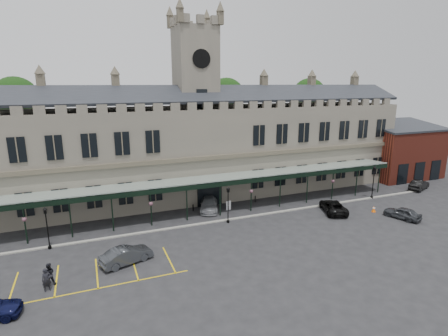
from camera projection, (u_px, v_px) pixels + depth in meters
name	position (u px, v px, depth m)	size (l,w,h in m)	color
ground	(246.00, 240.00, 34.48)	(140.00, 140.00, 0.00)	black
station_building	(197.00, 149.00, 47.31)	(60.00, 10.36, 17.30)	#605B50
clock_tower	(196.00, 99.00, 45.82)	(5.60, 5.60, 24.80)	#605B50
canopy	(219.00, 195.00, 40.65)	(50.00, 4.10, 4.30)	#8C9E93
brick_annex	(400.00, 152.00, 57.43)	(12.40, 8.36, 9.23)	maroon
kerb	(226.00, 220.00, 39.43)	(60.00, 0.40, 0.12)	gray
parking_markings	(97.00, 276.00, 28.09)	(16.00, 6.00, 0.01)	gold
tree_behind_left	(16.00, 101.00, 46.10)	(6.00, 6.00, 16.00)	#332314
tree_behind_mid	(226.00, 98.00, 56.89)	(6.00, 6.00, 16.00)	#332314
tree_behind_right	(309.00, 96.00, 62.65)	(6.00, 6.00, 16.00)	#332314
lamp_post_left	(47.00, 224.00, 32.14)	(0.39, 0.39, 4.15)	black
lamp_post_mid	(228.00, 201.00, 38.25)	(0.40, 0.40, 4.20)	black
lamp_post_right	(374.00, 179.00, 46.41)	(0.43, 0.43, 4.55)	black
traffic_cone	(374.00, 209.00, 42.00)	(0.47, 0.47, 0.74)	#FF6408
sign_board	(229.00, 206.00, 42.65)	(0.66, 0.16, 1.13)	black
bollard_left	(193.00, 208.00, 42.24)	(0.15, 0.15, 0.84)	black
bollard_right	(255.00, 199.00, 45.45)	(0.15, 0.15, 0.85)	black
car_left_b	(127.00, 255.00, 29.93)	(1.56, 4.46, 1.47)	#313438
car_taxi	(209.00, 204.00, 42.64)	(2.08, 5.11, 1.48)	#919498
car_van	(333.00, 207.00, 41.87)	(2.33, 5.05, 1.40)	black
car_right_a	(402.00, 213.00, 39.86)	(1.60, 3.97, 1.35)	#313438
car_right_b	(419.00, 185.00, 50.78)	(1.52, 4.35, 1.43)	black
person_a	(46.00, 280.00, 25.88)	(0.66, 0.43, 1.80)	black
person_b	(49.00, 274.00, 26.60)	(0.89, 0.69, 1.82)	black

